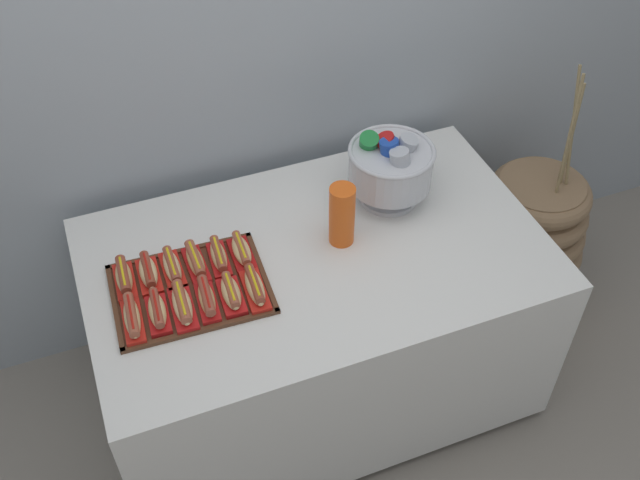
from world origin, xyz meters
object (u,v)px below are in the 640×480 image
(hot_dog_0, at_px, (132,318))
(punch_bowl, at_px, (391,165))
(hot_dog_4, at_px, (231,293))
(hot_dog_11, at_px, (242,251))
(hot_dog_2, at_px, (182,305))
(hot_dog_7, at_px, (148,273))
(hot_dog_6, at_px, (124,278))
(buffet_table, at_px, (317,320))
(hot_dog_3, at_px, (207,299))
(hot_dog_1, at_px, (157,311))
(hot_dog_8, at_px, (172,268))
(hot_dog_10, at_px, (219,257))
(hot_dog_5, at_px, (255,287))
(hot_dog_9, at_px, (196,262))
(floor_vase, at_px, (527,240))
(cup_stack, at_px, (342,215))
(serving_tray, at_px, (190,289))

(hot_dog_0, relative_size, punch_bowl, 0.60)
(hot_dog_0, relative_size, hot_dog_4, 1.14)
(hot_dog_0, xyz_separation_m, hot_dog_11, (0.38, 0.15, -0.00))
(hot_dog_2, distance_m, hot_dog_7, 0.18)
(hot_dog_4, xyz_separation_m, hot_dog_6, (-0.29, 0.18, 0.00))
(buffet_table, xyz_separation_m, hot_dog_3, (-0.39, -0.10, 0.39))
(hot_dog_1, height_order, hot_dog_4, same)
(hot_dog_6, bearing_deg, hot_dog_4, -31.29)
(buffet_table, height_order, punch_bowl, punch_bowl)
(hot_dog_8, bearing_deg, hot_dog_11, -2.48)
(hot_dog_10, bearing_deg, buffet_table, -11.15)
(hot_dog_5, height_order, hot_dog_9, same)
(hot_dog_3, relative_size, hot_dog_8, 0.96)
(floor_vase, relative_size, hot_dog_1, 7.15)
(buffet_table, xyz_separation_m, hot_dog_1, (-0.54, -0.09, 0.39))
(hot_dog_0, bearing_deg, cup_stack, 8.96)
(hot_dog_0, distance_m, hot_dog_10, 0.34)
(buffet_table, relative_size, punch_bowl, 5.09)
(hot_dog_2, distance_m, hot_dog_11, 0.28)
(hot_dog_0, bearing_deg, hot_dog_7, 63.07)
(hot_dog_11, bearing_deg, hot_dog_8, 177.52)
(hot_dog_0, xyz_separation_m, hot_dog_9, (0.23, 0.16, 0.00))
(hot_dog_2, bearing_deg, punch_bowl, 17.74)
(hot_dog_6, bearing_deg, hot_dog_2, -50.21)
(hot_dog_2, xyz_separation_m, cup_stack, (0.57, 0.12, 0.08))
(serving_tray, xyz_separation_m, hot_dog_10, (0.12, 0.08, 0.03))
(floor_vase, distance_m, hot_dog_9, 1.49)
(buffet_table, distance_m, hot_dog_6, 0.73)
(serving_tray, relative_size, hot_dog_5, 2.76)
(serving_tray, relative_size, hot_dog_0, 2.76)
(hot_dog_2, bearing_deg, floor_vase, 9.83)
(hot_dog_6, height_order, cup_stack, cup_stack)
(buffet_table, height_order, hot_dog_3, hot_dog_3)
(hot_dog_7, relative_size, hot_dog_11, 1.02)
(hot_dog_5, distance_m, hot_dog_11, 0.17)
(serving_tray, relative_size, hot_dog_4, 3.14)
(buffet_table, height_order, hot_dog_5, hot_dog_5)
(floor_vase, relative_size, hot_dog_6, 6.98)
(floor_vase, xyz_separation_m, cup_stack, (-0.92, -0.14, 0.57))
(cup_stack, bearing_deg, hot_dog_2, -168.09)
(floor_vase, height_order, serving_tray, floor_vase)
(hot_dog_11, height_order, punch_bowl, punch_bowl)
(buffet_table, bearing_deg, hot_dog_4, -161.99)
(floor_vase, height_order, hot_dog_9, floor_vase)
(hot_dog_10, bearing_deg, hot_dog_0, -153.67)
(hot_dog_1, bearing_deg, hot_dog_8, 63.07)
(hot_dog_1, relative_size, hot_dog_6, 0.98)
(hot_dog_1, distance_m, cup_stack, 0.66)
(punch_bowl, bearing_deg, hot_dog_9, -172.51)
(punch_bowl, bearing_deg, hot_dog_11, -169.93)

